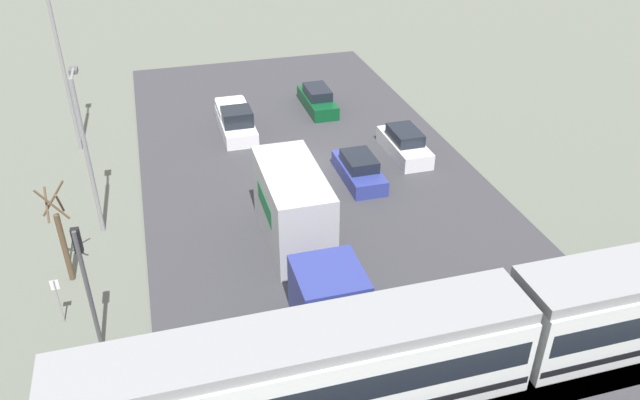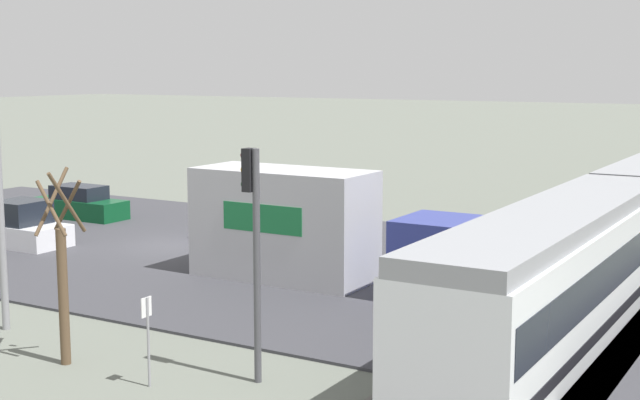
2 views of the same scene
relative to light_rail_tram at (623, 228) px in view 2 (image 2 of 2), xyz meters
name	(u,v)px [view 2 (image 2 of 2)]	position (x,y,z in m)	size (l,w,h in m)	color
ground_plane	(176,247)	(3.35, -16.32, -1.73)	(320.00, 320.00, 0.00)	#60665B
road_surface	(176,246)	(3.35, -16.32, -1.69)	(18.27, 38.67, 0.08)	#38383D
rail_bed	(597,300)	(3.35, 0.00, -1.68)	(70.56, 4.40, 0.22)	#5B5954
light_rail_tram	(623,228)	(0.00, 0.00, 0.00)	(31.10, 2.74, 4.54)	white
box_truck	(321,232)	(5.77, -8.27, 0.02)	(2.59, 10.20, 3.63)	navy
pickup_truck	(11,227)	(6.43, -22.16, -0.98)	(1.95, 5.27, 1.79)	silver
sedan_car_0	(252,226)	(0.96, -14.31, -1.06)	(1.82, 4.38, 1.45)	navy
sedan_car_1	(258,208)	(-2.56, -16.44, -1.00)	(1.78, 4.60, 1.59)	silver
sedan_car_2	(79,204)	(0.49, -24.46, -1.03)	(1.70, 4.73, 1.51)	#0C4723
traffic_light_pole	(254,233)	(14.33, -4.93, 1.67)	(0.28, 0.47, 5.26)	#47474C
street_tree	(62,277)	(15.63, -9.50, 0.39)	(1.11, 0.92, 4.67)	brown
no_parking_sign	(148,332)	(15.79, -6.77, -0.48)	(0.32, 0.08, 2.03)	gray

